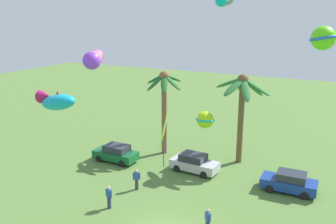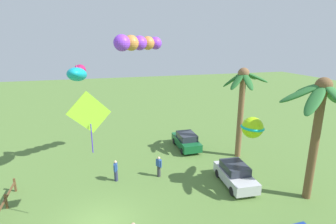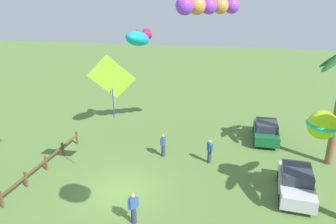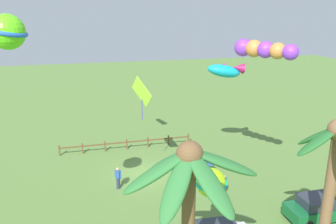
{
  "view_description": "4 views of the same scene",
  "coord_description": "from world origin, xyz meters",
  "px_view_note": "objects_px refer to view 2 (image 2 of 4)",
  "views": [
    {
      "loc": [
        8.77,
        -16.37,
        12.5
      ],
      "look_at": [
        -0.99,
        2.87,
        6.73
      ],
      "focal_mm": 38.87,
      "sensor_mm": 36.0,
      "label": 1
    },
    {
      "loc": [
        12.69,
        0.31,
        9.79
      ],
      "look_at": [
        -0.58,
        4.08,
        6.02
      ],
      "focal_mm": 27.9,
      "sensor_mm": 36.0,
      "label": 2
    },
    {
      "loc": [
        13.86,
        5.88,
        9.91
      ],
      "look_at": [
        0.52,
        2.82,
        5.05
      ],
      "focal_mm": 33.48,
      "sensor_mm": 36.0,
      "label": 3
    },
    {
      "loc": [
        4.19,
        23.09,
        11.98
      ],
      "look_at": [
        -0.75,
        3.78,
        6.02
      ],
      "focal_mm": 36.3,
      "sensor_mm": 36.0,
      "label": 4
    }
  ],
  "objects_px": {
    "parked_car_1": "(235,175)",
    "kite_ball_1": "(252,128)",
    "palm_tree_1": "(320,108)",
    "spectator_0": "(116,170)",
    "kite_fish_0": "(77,73)",
    "kite_diamond_3": "(90,114)",
    "parked_car_2": "(186,141)",
    "kite_tube_5": "(137,43)",
    "spectator_2": "(159,166)",
    "palm_tree_0": "(242,93)"
  },
  "relations": [
    {
      "from": "parked_car_1",
      "to": "kite_ball_1",
      "type": "xyz_separation_m",
      "value": [
        0.62,
        0.63,
        3.61
      ]
    },
    {
      "from": "palm_tree_1",
      "to": "spectator_0",
      "type": "distance_m",
      "value": 13.87
    },
    {
      "from": "kite_ball_1",
      "to": "palm_tree_1",
      "type": "bearing_deg",
      "value": 55.16
    },
    {
      "from": "palm_tree_1",
      "to": "kite_fish_0",
      "type": "height_order",
      "value": "kite_fish_0"
    },
    {
      "from": "kite_ball_1",
      "to": "kite_diamond_3",
      "type": "distance_m",
      "value": 10.27
    },
    {
      "from": "parked_car_2",
      "to": "kite_tube_5",
      "type": "bearing_deg",
      "value": -68.23
    },
    {
      "from": "spectator_2",
      "to": "kite_tube_5",
      "type": "xyz_separation_m",
      "value": [
        -2.6,
        -0.89,
        8.82
      ]
    },
    {
      "from": "palm_tree_0",
      "to": "spectator_2",
      "type": "distance_m",
      "value": 9.12
    },
    {
      "from": "kite_tube_5",
      "to": "kite_diamond_3",
      "type": "bearing_deg",
      "value": -26.39
    },
    {
      "from": "kite_fish_0",
      "to": "kite_diamond_3",
      "type": "relative_size",
      "value": 0.97
    },
    {
      "from": "palm_tree_0",
      "to": "kite_diamond_3",
      "type": "relative_size",
      "value": 2.43
    },
    {
      "from": "spectator_0",
      "to": "spectator_2",
      "type": "relative_size",
      "value": 1.0
    },
    {
      "from": "kite_ball_1",
      "to": "palm_tree_0",
      "type": "bearing_deg",
      "value": 156.77
    },
    {
      "from": "palm_tree_1",
      "to": "parked_car_1",
      "type": "xyz_separation_m",
      "value": [
        -2.72,
        -3.65,
        -5.21
      ]
    },
    {
      "from": "palm_tree_1",
      "to": "kite_diamond_3",
      "type": "relative_size",
      "value": 2.46
    },
    {
      "from": "spectator_0",
      "to": "kite_ball_1",
      "type": "distance_m",
      "value": 9.92
    },
    {
      "from": "palm_tree_1",
      "to": "kite_ball_1",
      "type": "xyz_separation_m",
      "value": [
        -2.11,
        -3.02,
        -1.6
      ]
    },
    {
      "from": "parked_car_2",
      "to": "kite_fish_0",
      "type": "relative_size",
      "value": 1.27
    },
    {
      "from": "palm_tree_1",
      "to": "kite_tube_5",
      "type": "height_order",
      "value": "kite_tube_5"
    },
    {
      "from": "spectator_0",
      "to": "kite_tube_5",
      "type": "distance_m",
      "value": 9.41
    },
    {
      "from": "spectator_2",
      "to": "kite_tube_5",
      "type": "bearing_deg",
      "value": -161.16
    },
    {
      "from": "kite_fish_0",
      "to": "palm_tree_1",
      "type": "bearing_deg",
      "value": 61.82
    },
    {
      "from": "spectator_0",
      "to": "kite_fish_0",
      "type": "distance_m",
      "value": 7.36
    },
    {
      "from": "spectator_2",
      "to": "kite_diamond_3",
      "type": "relative_size",
      "value": 0.5
    },
    {
      "from": "palm_tree_1",
      "to": "kite_fish_0",
      "type": "relative_size",
      "value": 2.53
    },
    {
      "from": "palm_tree_0",
      "to": "kite_diamond_3",
      "type": "height_order",
      "value": "palm_tree_0"
    },
    {
      "from": "spectator_2",
      "to": "palm_tree_0",
      "type": "bearing_deg",
      "value": 102.17
    },
    {
      "from": "parked_car_1",
      "to": "kite_ball_1",
      "type": "relative_size",
      "value": 2.38
    },
    {
      "from": "spectator_0",
      "to": "kite_ball_1",
      "type": "height_order",
      "value": "kite_ball_1"
    },
    {
      "from": "palm_tree_1",
      "to": "spectator_2",
      "type": "bearing_deg",
      "value": -121.65
    },
    {
      "from": "kite_tube_5",
      "to": "palm_tree_0",
      "type": "bearing_deg",
      "value": 83.42
    },
    {
      "from": "kite_tube_5",
      "to": "spectator_2",
      "type": "bearing_deg",
      "value": 18.84
    },
    {
      "from": "palm_tree_0",
      "to": "palm_tree_1",
      "type": "relative_size",
      "value": 0.99
    },
    {
      "from": "palm_tree_1",
      "to": "kite_ball_1",
      "type": "height_order",
      "value": "palm_tree_1"
    },
    {
      "from": "kite_fish_0",
      "to": "kite_tube_5",
      "type": "height_order",
      "value": "kite_tube_5"
    },
    {
      "from": "parked_car_2",
      "to": "kite_tube_5",
      "type": "xyz_separation_m",
      "value": [
        1.85,
        -4.64,
        8.88
      ]
    },
    {
      "from": "parked_car_1",
      "to": "kite_fish_0",
      "type": "height_order",
      "value": "kite_fish_0"
    },
    {
      "from": "kite_ball_1",
      "to": "kite_tube_5",
      "type": "distance_m",
      "value": 10.09
    },
    {
      "from": "palm_tree_1",
      "to": "kite_diamond_3",
      "type": "bearing_deg",
      "value": -92.97
    },
    {
      "from": "kite_fish_0",
      "to": "spectator_0",
      "type": "bearing_deg",
      "value": 48.1
    },
    {
      "from": "parked_car_2",
      "to": "kite_diamond_3",
      "type": "relative_size",
      "value": 1.23
    },
    {
      "from": "spectator_2",
      "to": "kite_diamond_3",
      "type": "distance_m",
      "value": 8.52
    },
    {
      "from": "parked_car_1",
      "to": "spectator_2",
      "type": "bearing_deg",
      "value": -117.47
    },
    {
      "from": "palm_tree_0",
      "to": "kite_fish_0",
      "type": "bearing_deg",
      "value": -92.19
    },
    {
      "from": "parked_car_1",
      "to": "kite_fish_0",
      "type": "xyz_separation_m",
      "value": [
        -4.65,
        -10.11,
        6.85
      ]
    },
    {
      "from": "palm_tree_0",
      "to": "kite_fish_0",
      "type": "xyz_separation_m",
      "value": [
        -0.49,
        -12.8,
        1.95
      ]
    },
    {
      "from": "kite_diamond_3",
      "to": "palm_tree_0",
      "type": "bearing_deg",
      "value": 117.35
    },
    {
      "from": "spectator_2",
      "to": "kite_ball_1",
      "type": "bearing_deg",
      "value": 60.2
    },
    {
      "from": "palm_tree_0",
      "to": "palm_tree_1",
      "type": "xyz_separation_m",
      "value": [
        6.89,
        0.97,
        0.31
      ]
    },
    {
      "from": "spectator_0",
      "to": "kite_fish_0",
      "type": "height_order",
      "value": "kite_fish_0"
    }
  ]
}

